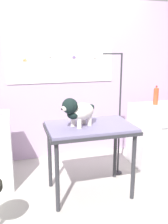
{
  "coord_description": "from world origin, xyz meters",
  "views": [
    {
      "loc": [
        -0.74,
        -2.37,
        1.64
      ],
      "look_at": [
        -0.01,
        0.22,
        0.95
      ],
      "focal_mm": 40.77,
      "sensor_mm": 36.0,
      "label": 1
    }
  ],
  "objects": [
    {
      "name": "rear_wall_panel",
      "position": [
        -0.0,
        1.28,
        1.16
      ],
      "size": [
        4.0,
        0.09,
        2.3
      ],
      "color": "#B89BBD",
      "rests_on": "ground"
    },
    {
      "name": "grooming_arm",
      "position": [
        0.53,
        0.48,
        0.73
      ],
      "size": [
        0.3,
        0.11,
        1.57
      ],
      "color": "#2D2D33",
      "rests_on": "ground"
    },
    {
      "name": "dog",
      "position": [
        -0.1,
        0.12,
        0.99
      ],
      "size": [
        0.43,
        0.33,
        0.33
      ],
      "color": "silver",
      "rests_on": "grooming_table"
    },
    {
      "name": "cabinet_right",
      "position": [
        1.18,
        0.63,
        0.43
      ],
      "size": [
        0.68,
        0.54,
        0.86
      ],
      "color": "white",
      "rests_on": "ground"
    },
    {
      "name": "ground",
      "position": [
        0.0,
        0.0,
        -0.02
      ],
      "size": [
        4.4,
        4.0,
        0.04
      ],
      "primitive_type": "cube",
      "color": "#A6A29B"
    },
    {
      "name": "grooming_table",
      "position": [
        0.04,
        0.15,
        0.73
      ],
      "size": [
        0.95,
        0.62,
        0.81
      ],
      "color": "#2D2D33",
      "rests_on": "ground"
    },
    {
      "name": "soda_bottle",
      "position": [
        1.16,
        0.68,
        0.98
      ],
      "size": [
        0.07,
        0.07,
        0.27
      ],
      "color": "#BB4627",
      "rests_on": "cabinet_right"
    }
  ]
}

